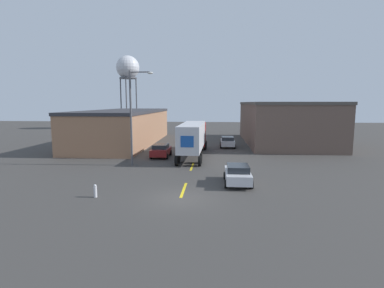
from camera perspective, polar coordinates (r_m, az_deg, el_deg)
ground_plane at (r=20.17m, az=-2.21°, el=-10.35°), size 160.00×160.00×0.00m
road_centerline at (r=29.93m, az=0.03°, el=-4.28°), size 0.20×20.00×0.01m
warehouse_left at (r=47.67m, az=-12.72°, el=3.21°), size 9.38×25.86×5.18m
warehouse_right at (r=49.43m, az=17.01°, el=3.94°), size 11.82×22.73×6.42m
semi_truck at (r=35.66m, az=0.30°, el=1.58°), size 2.89×13.67×3.97m
parked_car_left_far at (r=35.13m, az=-5.95°, el=-1.21°), size 2.11×4.11×1.52m
parked_car_right_far at (r=43.00m, az=6.78°, el=0.44°), size 2.11×4.11×1.52m
parked_car_right_near at (r=23.73m, az=8.70°, el=-5.67°), size 2.11×4.11×1.52m
water_tower at (r=75.04m, az=-12.13°, el=13.89°), size 5.46×5.46×17.40m
street_lamp at (r=30.37m, az=-11.14°, el=5.94°), size 2.41×0.32×9.42m
fire_hydrant at (r=21.32m, az=-17.95°, el=-8.49°), size 0.22×0.22×0.89m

